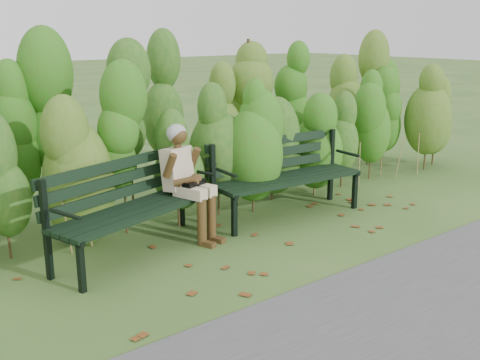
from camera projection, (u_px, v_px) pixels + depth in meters
ground at (259, 252)px, 6.21m from camera, size 80.00×80.00×0.00m
footpath at (434, 333)px, 4.53m from camera, size 60.00×2.50×0.01m
hedge_band at (169, 119)px, 7.30m from camera, size 11.04×1.67×2.42m
leaf_litter at (256, 258)px, 6.04m from camera, size 5.73×2.23×0.01m
bench_left at (130, 200)px, 6.06m from camera, size 2.14×1.20×1.02m
bench_right at (283, 170)px, 7.34m from camera, size 2.10×0.83×1.03m
seated_woman at (186, 174)px, 6.45m from camera, size 0.54×0.79×1.34m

